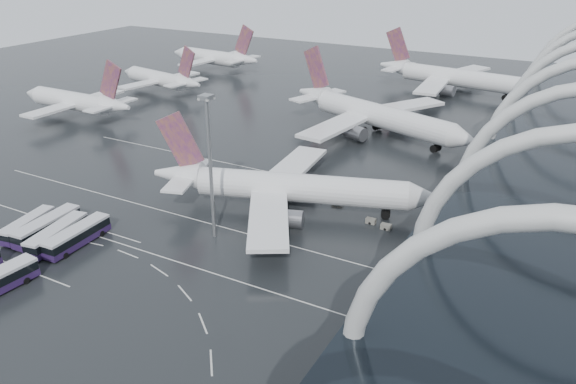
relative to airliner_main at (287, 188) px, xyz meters
The scene contains 20 objects.
ground 25.65m from the airliner_main, 104.86° to the right, with size 420.00×420.00×0.00m, color black.
lane_marking_near 27.56m from the airliner_main, 103.78° to the right, with size 120.00×0.25×0.01m, color silver.
lane_marking_mid 14.75m from the airliner_main, 117.61° to the right, with size 120.00×0.25×0.01m, color silver.
lane_marking_far 17.60m from the airliner_main, 112.43° to the left, with size 120.00×0.25×0.01m, color silver.
bus_bay_line_south 50.79m from the airliner_main, 127.05° to the right, with size 28.00×0.25×0.01m, color silver.
bus_bay_line_north 39.30m from the airliner_main, 141.36° to the right, with size 28.00×0.25×0.01m, color silver.
airliner_main is the anchor object (origin of this frame).
airliner_gate_b 54.40m from the airliner_main, 92.79° to the left, with size 59.79×53.14×21.35m.
airliner_gate_c 112.14m from the airliner_main, 87.74° to the left, with size 58.35×53.32×20.79m.
jet_remote_west 90.30m from the airliner_main, 163.47° to the left, with size 43.46×34.93×19.05m.
jet_remote_mid 105.47m from the airliner_main, 143.83° to the left, with size 41.10×33.26×17.91m.
jet_remote_far 136.45m from the airliner_main, 131.52° to the left, with size 45.09×36.37×19.62m.
bus_row_near_a 48.79m from the airliner_main, 139.60° to the right, with size 4.83×12.29×2.96m.
bus_row_near_b 45.10m from the airliner_main, 137.39° to the right, with size 4.18×14.02×3.40m.
bus_row_near_c 43.09m from the airliner_main, 132.48° to the right, with size 5.22×13.79×3.32m.
bus_row_near_d 39.77m from the airliner_main, 130.15° to the right, with size 3.77×13.72×3.34m.
floodlight_mast 20.74m from the airliner_main, 111.87° to the right, with size 2.01×2.01×26.26m.
gse_cart_belly_b 17.55m from the airliner_main, ahead, with size 1.87×1.11×1.02m, color slate.
gse_cart_belly_d 20.68m from the airliner_main, ahead, with size 1.93×1.14×1.05m, color slate.
gse_cart_belly_e 11.71m from the airliner_main, 47.05° to the left, with size 2.12×1.25×1.16m, color #BB7B19.
Camera 1 is at (55.41, -64.13, 49.32)m, focal length 35.00 mm.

